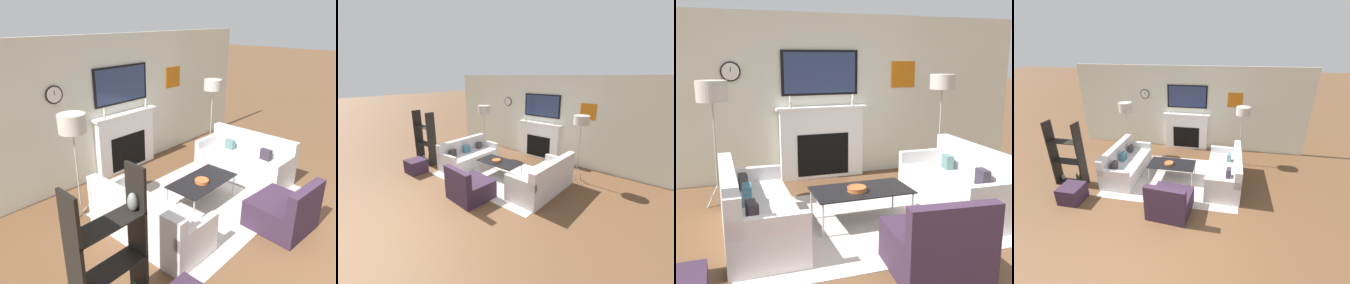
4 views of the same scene
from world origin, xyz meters
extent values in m
plane|color=brown|center=(0.00, 0.00, 0.00)|extent=(60.00, 60.00, 0.00)
cube|color=silver|center=(0.00, 4.54, 1.35)|extent=(7.50, 0.07, 2.70)
cube|color=white|center=(0.00, 4.42, 0.58)|extent=(1.41, 0.16, 1.17)
cube|color=black|center=(0.00, 4.34, 0.41)|extent=(0.87, 0.01, 0.70)
cube|color=white|center=(0.00, 4.40, 1.19)|extent=(1.53, 0.22, 0.04)
cylinder|color=#B2AD9E|center=(-0.53, 4.37, 1.26)|extent=(0.04, 0.04, 0.10)
cylinder|color=white|center=(-0.53, 4.37, 1.35)|extent=(0.03, 0.03, 0.09)
cylinder|color=#B2AD9E|center=(0.53, 4.37, 1.26)|extent=(0.04, 0.04, 0.10)
cylinder|color=white|center=(0.53, 4.37, 1.35)|extent=(0.03, 0.03, 0.09)
cube|color=black|center=(0.00, 4.49, 1.75)|extent=(1.29, 0.04, 0.73)
cube|color=navy|center=(0.00, 4.47, 1.75)|extent=(1.20, 0.01, 0.66)
cylinder|color=black|center=(-1.41, 4.49, 1.79)|extent=(0.30, 0.02, 0.30)
cylinder|color=silver|center=(-1.41, 4.48, 1.79)|extent=(0.26, 0.00, 0.26)
cube|color=black|center=(-1.41, 4.47, 1.82)|extent=(0.01, 0.00, 0.07)
cube|color=#C16511|center=(1.51, 4.49, 1.71)|extent=(0.45, 0.02, 0.45)
cube|color=beige|center=(0.00, 2.44, 0.01)|extent=(3.26, 2.28, 0.01)
cube|color=silver|center=(-1.28, 2.44, 0.20)|extent=(0.80, 1.80, 0.40)
cube|color=silver|center=(-1.59, 2.44, 0.60)|extent=(0.17, 1.80, 0.39)
cube|color=silver|center=(-1.29, 3.29, 0.49)|extent=(0.79, 0.11, 0.18)
cube|color=silver|center=(-1.28, 1.59, 0.49)|extent=(0.79, 0.11, 0.18)
cube|color=#3A3637|center=(-1.40, 2.97, 0.50)|extent=(0.11, 0.19, 0.19)
cube|color=#3B6C7D|center=(-1.40, 2.44, 0.51)|extent=(0.12, 0.23, 0.22)
cube|color=#332C2F|center=(-1.40, 1.91, 0.51)|extent=(0.12, 0.22, 0.22)
cube|color=silver|center=(1.28, 2.44, 0.23)|extent=(0.83, 1.82, 0.45)
cube|color=silver|center=(1.60, 2.43, 0.65)|extent=(0.20, 1.80, 0.40)
cube|color=silver|center=(1.26, 1.59, 0.54)|extent=(0.80, 0.12, 0.18)
cube|color=silver|center=(1.30, 3.29, 0.54)|extent=(0.80, 0.12, 0.18)
cube|color=#2D2531|center=(1.39, 2.04, 0.55)|extent=(0.13, 0.22, 0.21)
cube|color=slate|center=(1.41, 2.84, 0.55)|extent=(0.13, 0.21, 0.20)
cube|color=#312033|center=(0.21, 1.16, 0.21)|extent=(0.91, 0.89, 0.43)
cube|color=#312033|center=(0.18, 0.82, 0.61)|extent=(0.85, 0.21, 0.37)
cube|color=black|center=(-0.05, 2.44, 0.42)|extent=(1.20, 0.63, 0.02)
cylinder|color=#B7B7BC|center=(-0.61, 2.16, 0.21)|extent=(0.02, 0.02, 0.41)
cylinder|color=#B7B7BC|center=(0.51, 2.16, 0.21)|extent=(0.02, 0.02, 0.41)
cylinder|color=#B7B7BC|center=(-0.61, 2.71, 0.21)|extent=(0.02, 0.02, 0.41)
cylinder|color=#B7B7BC|center=(0.51, 2.71, 0.21)|extent=(0.02, 0.02, 0.41)
cylinder|color=#B75D2B|center=(-0.12, 2.39, 0.45)|extent=(0.23, 0.23, 0.05)
torus|color=#BE5730|center=(-0.12, 2.39, 0.48)|extent=(0.24, 0.24, 0.02)
cylinder|color=#9E998E|center=(-1.60, 3.57, 0.13)|extent=(0.09, 0.23, 0.27)
cylinder|color=#9E998E|center=(-1.78, 3.61, 0.13)|extent=(0.17, 0.19, 0.27)
cylinder|color=#9E998E|center=(-1.73, 3.43, 0.13)|extent=(0.23, 0.07, 0.27)
cylinder|color=#9E998E|center=(-1.70, 3.53, 0.85)|extent=(0.02, 0.02, 1.18)
cylinder|color=#B2ADA3|center=(-1.70, 3.53, 1.58)|extent=(0.40, 0.40, 0.27)
cylinder|color=#9E998E|center=(1.81, 3.57, 0.14)|extent=(0.09, 0.23, 0.29)
cylinder|color=#9E998E|center=(1.62, 3.61, 0.14)|extent=(0.17, 0.19, 0.29)
cylinder|color=#9E998E|center=(1.68, 3.43, 0.14)|extent=(0.23, 0.07, 0.29)
cylinder|color=#9E998E|center=(1.70, 3.53, 0.90)|extent=(0.02, 0.02, 1.24)
cylinder|color=#B2ADA3|center=(1.70, 3.53, 1.63)|extent=(0.38, 0.38, 0.23)
cube|color=black|center=(-2.88, 1.73, 0.83)|extent=(0.04, 0.28, 1.65)
cube|color=black|center=(-2.14, 1.73, 0.83)|extent=(0.04, 0.28, 1.65)
cube|color=black|center=(-2.51, 1.73, 0.03)|extent=(0.78, 0.28, 0.02)
cube|color=black|center=(-2.51, 1.73, 0.64)|extent=(0.78, 0.28, 0.01)
cube|color=black|center=(-2.51, 1.73, 1.16)|extent=(0.78, 0.28, 0.02)
cylinder|color=#194223|center=(-2.34, 1.70, 0.15)|extent=(0.05, 0.05, 0.23)
cylinder|color=#194223|center=(-2.34, 1.70, 0.30)|extent=(0.02, 0.02, 0.06)
ellipsoid|color=slate|center=(-2.81, 1.78, 0.11)|extent=(0.10, 0.10, 0.14)
cylinder|color=#194223|center=(-2.24, 1.68, 0.15)|extent=(0.07, 0.07, 0.23)
cylinder|color=#194223|center=(-2.24, 1.68, 0.29)|extent=(0.03, 0.03, 0.06)
ellipsoid|color=gray|center=(-2.20, 1.71, 1.27)|extent=(0.11, 0.11, 0.20)
cube|color=#312033|center=(-2.06, 1.10, 0.19)|extent=(0.49, 0.49, 0.38)
camera|label=1|loc=(-4.02, -0.44, 2.98)|focal=35.00mm
camera|label=2|loc=(3.74, -1.86, 2.68)|focal=24.00mm
camera|label=3|loc=(-1.68, -1.81, 2.00)|focal=42.00mm
camera|label=4|loc=(1.15, -2.57, 3.28)|focal=24.00mm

